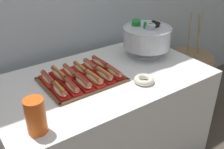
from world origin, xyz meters
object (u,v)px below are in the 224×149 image
at_px(punch_bowl, 147,37).
at_px(hot_dog_5, 114,72).
at_px(floor_vase, 187,81).
at_px(hot_dog_7, 59,75).
at_px(hot_dog_9, 80,69).
at_px(donut, 144,80).
at_px(hot_dog_0, 60,90).
at_px(hot_dog_11, 100,63).
at_px(hot_dog_1, 72,87).
at_px(hot_dog_3, 94,79).
at_px(hot_dog_10, 90,66).
at_px(hot_dog_2, 83,83).
at_px(hot_dog_4, 104,75).
at_px(serving_tray, 82,80).
at_px(hot_dog_6, 48,79).
at_px(cup_stack, 36,116).
at_px(buffet_table, 104,119).
at_px(hot_dog_8, 70,72).

bearing_deg(punch_bowl, hot_dog_5, -160.07).
distance_m(floor_vase, punch_bowl, 0.90).
height_order(hot_dog_7, hot_dog_9, hot_dog_7).
relative_size(hot_dog_9, donut, 1.32).
bearing_deg(hot_dog_0, floor_vase, 9.01).
bearing_deg(hot_dog_11, hot_dog_1, -150.47).
xyz_separation_m(floor_vase, hot_dog_3, (-1.18, -0.22, 0.51)).
bearing_deg(hot_dog_10, hot_dog_2, -131.56).
bearing_deg(hot_dog_10, hot_dog_4, -89.28).
bearing_deg(hot_dog_3, hot_dog_11, 48.44).
bearing_deg(hot_dog_1, serving_tray, 36.97).
height_order(hot_dog_5, donut, hot_dog_5).
bearing_deg(hot_dog_2, hot_dog_6, 132.99).
height_order(floor_vase, hot_dog_9, floor_vase).
xyz_separation_m(hot_dog_0, donut, (0.49, -0.15, -0.02)).
relative_size(hot_dog_0, hot_dog_11, 0.88).
xyz_separation_m(punch_bowl, cup_stack, (-0.98, -0.36, -0.06)).
xyz_separation_m(hot_dog_0, hot_dog_4, (0.30, 0.00, 0.00)).
distance_m(hot_dog_11, donut, 0.34).
distance_m(hot_dog_0, hot_dog_10, 0.34).
xyz_separation_m(cup_stack, donut, (0.70, 0.06, -0.07)).
xyz_separation_m(hot_dog_6, hot_dog_10, (0.30, 0.00, 0.00)).
height_order(hot_dog_0, donut, hot_dog_0).
distance_m(hot_dog_5, donut, 0.20).
bearing_deg(hot_dog_6, hot_dog_5, -23.03).
bearing_deg(hot_dog_5, hot_dog_1, -179.28).
bearing_deg(hot_dog_10, hot_dog_11, 0.72).
distance_m(hot_dog_3, cup_stack, 0.49).
relative_size(hot_dog_2, hot_dog_10, 1.15).
distance_m(hot_dog_1, punch_bowl, 0.71).
bearing_deg(hot_dog_6, hot_dog_3, -35.54).
relative_size(serving_tray, hot_dog_3, 2.78).
relative_size(hot_dog_4, hot_dog_7, 0.93).
relative_size(hot_dog_2, hot_dog_7, 0.96).
height_order(hot_dog_2, hot_dog_9, hot_dog_2).
relative_size(buffet_table, hot_dog_9, 8.22).
xyz_separation_m(hot_dog_3, hot_dog_9, (-0.00, 0.16, -0.00)).
relative_size(serving_tray, hot_dog_10, 3.17).
height_order(hot_dog_2, donut, hot_dog_2).
bearing_deg(donut, hot_dog_4, 140.09).
xyz_separation_m(floor_vase, hot_dog_2, (-1.26, -0.22, 0.51)).
bearing_deg(floor_vase, hot_dog_8, -177.44).
bearing_deg(floor_vase, hot_dog_10, -177.19).
relative_size(hot_dog_7, hot_dog_10, 1.20).
xyz_separation_m(hot_dog_9, punch_bowl, (0.54, -0.02, 0.11)).
xyz_separation_m(floor_vase, hot_dog_5, (-1.03, -0.22, 0.51)).
relative_size(hot_dog_6, hot_dog_8, 0.99).
relative_size(hot_dog_0, punch_bowl, 0.46).
xyz_separation_m(hot_dog_6, hot_dog_8, (0.15, 0.00, 0.00)).
distance_m(hot_dog_1, hot_dog_9, 0.22).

